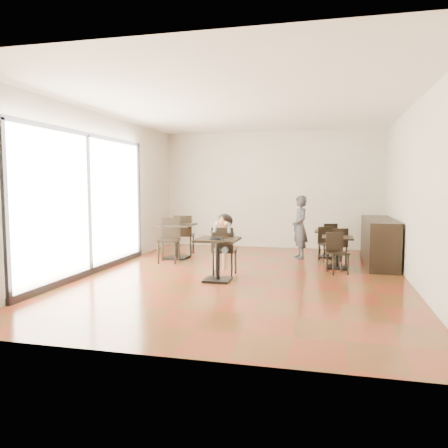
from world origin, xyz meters
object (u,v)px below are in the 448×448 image
(cafe_table_back, at_px, (328,244))
(chair_left_b, at_px, (169,241))
(adult_patron, at_px, (300,227))
(child_chair, at_px, (225,251))
(chair_mid_a, at_px, (337,246))
(cafe_table_mid, at_px, (337,253))
(chair_back_b, at_px, (328,244))
(child, at_px, (225,245))
(chair_left_a, at_px, (184,235))
(child_table, at_px, (218,260))
(cafe_table_left, at_px, (177,241))
(chair_back_a, at_px, (328,238))
(chair_mid_b, at_px, (338,253))

(cafe_table_back, height_order, chair_left_b, chair_left_b)
(adult_patron, xyz_separation_m, cafe_table_back, (0.65, 0.30, -0.42))
(child_chair, bearing_deg, chair_mid_a, -140.77)
(cafe_table_mid, height_order, chair_back_b, chair_back_b)
(chair_mid_a, height_order, chair_back_b, chair_mid_a)
(child, bearing_deg, chair_left_a, 126.02)
(child_table, relative_size, chair_left_b, 0.79)
(cafe_table_left, height_order, chair_back_a, cafe_table_left)
(chair_mid_b, xyz_separation_m, chair_left_b, (-3.67, 0.36, 0.10))
(chair_mid_a, bearing_deg, chair_left_b, -11.87)
(child_chair, relative_size, chair_left_a, 0.95)
(chair_back_a, relative_size, chair_back_b, 1.00)
(child_table, height_order, chair_left_a, chair_left_a)
(cafe_table_left, relative_size, chair_left_b, 0.83)
(child_chair, height_order, chair_back_a, child_chair)
(adult_patron, relative_size, chair_mid_a, 1.86)
(child_table, relative_size, chair_back_b, 1.00)
(cafe_table_mid, xyz_separation_m, chair_left_a, (-3.67, 0.91, 0.16))
(cafe_table_back, bearing_deg, chair_back_b, -90.00)
(adult_patron, height_order, cafe_table_left, adult_patron)
(cafe_table_left, bearing_deg, chair_back_a, 24.06)
(adult_patron, relative_size, chair_left_a, 1.50)
(cafe_table_left, bearing_deg, chair_mid_a, 2.96)
(cafe_table_left, bearing_deg, adult_patron, 13.94)
(chair_back_b, bearing_deg, chair_back_a, 67.18)
(child_chair, height_order, cafe_table_back, child_chair)
(adult_patron, height_order, cafe_table_mid, adult_patron)
(chair_back_a, bearing_deg, chair_back_b, 67.18)
(child_chair, xyz_separation_m, cafe_table_back, (1.94, 2.56, -0.15))
(chair_mid_b, height_order, chair_left_a, chair_left_a)
(adult_patron, bearing_deg, cafe_table_mid, 15.68)
(chair_mid_b, height_order, chair_back_b, chair_mid_b)
(child, relative_size, cafe_table_mid, 1.78)
(child_table, xyz_separation_m, chair_mid_b, (2.14, 1.19, 0.01))
(adult_patron, height_order, chair_mid_b, adult_patron)
(child_chair, relative_size, chair_mid_a, 1.17)
(child, height_order, cafe_table_left, child)
(child_table, xyz_separation_m, adult_patron, (1.29, 2.81, 0.35))
(chair_left_b, bearing_deg, child_chair, -40.65)
(chair_left_a, relative_size, chair_back_a, 1.27)
(cafe_table_left, bearing_deg, child_table, -53.98)
(chair_left_b, xyz_separation_m, chair_back_a, (3.47, 2.10, -0.11))
(chair_mid_a, distance_m, chair_mid_b, 1.10)
(chair_back_a, bearing_deg, cafe_table_mid, 72.98)
(cafe_table_back, height_order, chair_mid_b, chair_mid_b)
(child_table, height_order, chair_back_a, same)
(child, distance_m, chair_mid_a, 2.77)
(cafe_table_left, height_order, chair_left_a, chair_left_a)
(cafe_table_left, distance_m, chair_mid_b, 3.78)
(adult_patron, xyz_separation_m, chair_mid_b, (0.84, -1.61, -0.35))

